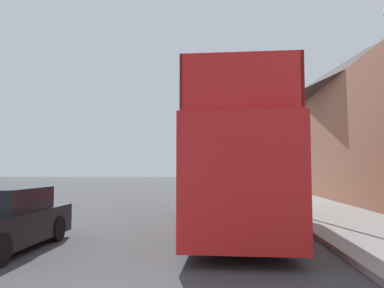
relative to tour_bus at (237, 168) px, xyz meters
name	(u,v)px	position (x,y,z in m)	size (l,w,h in m)	color
ground_plane	(188,199)	(-2.61, 11.80, -1.92)	(144.00, 144.00, 0.00)	#3D3D3F
sidewalk	(299,202)	(3.86, 8.80, -1.85)	(3.76, 108.00, 0.14)	gray
brick_terrace_rear	(368,123)	(8.74, 11.47, 2.84)	(6.00, 24.74, 9.52)	#9E664C
tour_bus	(237,168)	(0.00, 0.00, 0.00)	(2.80, 10.83, 4.22)	red
parked_car_ahead_of_bus	(245,191)	(0.89, 9.02, -1.27)	(1.76, 4.42, 1.37)	maroon
parked_car_far_side	(1,222)	(-5.59, -4.12, -1.24)	(1.76, 4.29, 1.44)	black
lamp_post_second	(300,128)	(2.45, 1.70, 1.51)	(0.35, 0.35, 4.78)	black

